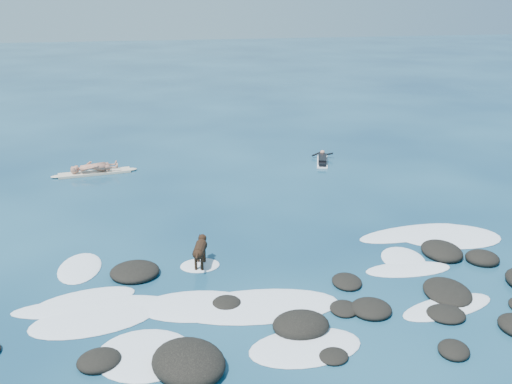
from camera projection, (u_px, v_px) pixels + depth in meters
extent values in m
plane|color=#0A2642|center=(258.00, 274.00, 15.32)|extent=(160.00, 160.00, 0.00)
ellipsoid|color=black|center=(482.00, 258.00, 16.00)|extent=(1.06, 1.05, 0.38)
ellipsoid|color=black|center=(442.00, 251.00, 16.41)|extent=(1.17, 1.41, 0.44)
ellipsoid|color=black|center=(301.00, 325.00, 12.75)|extent=(1.33, 1.13, 0.49)
ellipsoid|color=black|center=(454.00, 350.00, 11.95)|extent=(0.94, 0.98, 0.26)
ellipsoid|color=black|center=(227.00, 303.00, 13.78)|extent=(0.88, 0.88, 0.22)
ellipsoid|color=black|center=(347.00, 282.00, 14.78)|extent=(0.90, 1.04, 0.24)
ellipsoid|color=black|center=(344.00, 309.00, 13.54)|extent=(0.86, 0.92, 0.20)
ellipsoid|color=black|center=(446.00, 314.00, 13.30)|extent=(1.13, 1.09, 0.24)
ellipsoid|color=black|center=(371.00, 309.00, 13.48)|extent=(1.16, 1.17, 0.32)
ellipsoid|color=black|center=(99.00, 360.00, 11.59)|extent=(1.11, 1.06, 0.31)
ellipsoid|color=black|center=(334.00, 356.00, 11.78)|extent=(0.85, 0.83, 0.17)
ellipsoid|color=black|center=(135.00, 272.00, 15.23)|extent=(1.40, 1.32, 0.38)
ellipsoid|color=black|center=(189.00, 362.00, 11.41)|extent=(1.99, 2.10, 0.60)
ellipsoid|color=black|center=(447.00, 292.00, 14.25)|extent=(1.43, 1.70, 0.29)
ellipsoid|color=white|center=(91.00, 307.00, 13.69)|extent=(3.76, 1.15, 0.12)
ellipsoid|color=white|center=(258.00, 306.00, 13.72)|extent=(4.12, 1.97, 0.12)
ellipsoid|color=white|center=(448.00, 236.00, 17.68)|extent=(3.61, 2.65, 0.12)
ellipsoid|color=white|center=(80.00, 268.00, 15.61)|extent=(1.31, 2.01, 0.12)
ellipsoid|color=white|center=(305.00, 347.00, 12.14)|extent=(2.55, 1.54, 0.12)
ellipsoid|color=white|center=(197.00, 306.00, 13.73)|extent=(3.04, 1.91, 0.12)
ellipsoid|color=white|center=(412.00, 233.00, 17.88)|extent=(3.77, 1.53, 0.12)
ellipsoid|color=white|center=(408.00, 269.00, 15.54)|extent=(2.47, 1.00, 0.12)
ellipsoid|color=white|center=(145.00, 355.00, 11.89)|extent=(2.54, 2.43, 0.12)
ellipsoid|color=white|center=(85.00, 300.00, 13.99)|extent=(2.61, 1.49, 0.12)
ellipsoid|color=white|center=(448.00, 307.00, 13.68)|extent=(2.72, 1.41, 0.12)
ellipsoid|color=white|center=(403.00, 259.00, 16.14)|extent=(1.51, 1.83, 0.12)
ellipsoid|color=white|center=(94.00, 319.00, 13.19)|extent=(3.13, 1.92, 0.12)
ellipsoid|color=white|center=(200.00, 266.00, 15.76)|extent=(1.10, 0.90, 0.12)
cube|color=beige|center=(95.00, 173.00, 23.70)|extent=(2.96, 0.96, 0.10)
ellipsoid|color=beige|center=(130.00, 169.00, 24.15)|extent=(0.62, 0.40, 0.11)
ellipsoid|color=beige|center=(58.00, 176.00, 23.24)|extent=(0.62, 0.40, 0.11)
imported|color=#B4755E|center=(93.00, 150.00, 23.37)|extent=(0.53, 0.74, 1.89)
cube|color=white|center=(322.00, 162.00, 25.27)|extent=(1.06, 2.02, 0.07)
ellipsoid|color=white|center=(322.00, 156.00, 26.20)|extent=(0.36, 0.49, 0.07)
cube|color=black|center=(322.00, 159.00, 25.22)|extent=(0.73, 1.27, 0.20)
sphere|color=tan|center=(323.00, 152.00, 25.84)|extent=(0.26, 0.26, 0.21)
cylinder|color=black|center=(317.00, 154.00, 26.04)|extent=(0.50, 0.12, 0.22)
cylinder|color=black|center=(328.00, 154.00, 25.98)|extent=(0.42, 0.39, 0.22)
cube|color=black|center=(322.00, 164.00, 24.60)|extent=(0.45, 0.57, 0.13)
cylinder|color=black|center=(200.00, 249.00, 15.49)|extent=(0.48, 0.71, 0.31)
sphere|color=black|center=(201.00, 245.00, 15.77)|extent=(0.41, 0.41, 0.33)
sphere|color=black|center=(198.00, 254.00, 15.22)|extent=(0.37, 0.37, 0.30)
sphere|color=black|center=(202.00, 238.00, 15.91)|extent=(0.29, 0.29, 0.23)
cone|color=black|center=(203.00, 237.00, 16.05)|extent=(0.16, 0.17, 0.12)
cone|color=black|center=(200.00, 235.00, 15.87)|extent=(0.13, 0.11, 0.11)
cone|color=black|center=(204.00, 235.00, 15.86)|extent=(0.13, 0.11, 0.11)
cylinder|color=black|center=(198.00, 257.00, 15.82)|extent=(0.10, 0.10, 0.43)
cylinder|color=black|center=(204.00, 257.00, 15.81)|extent=(0.10, 0.10, 0.43)
cylinder|color=black|center=(196.00, 264.00, 15.40)|extent=(0.10, 0.10, 0.43)
cylinder|color=black|center=(202.00, 264.00, 15.39)|extent=(0.10, 0.10, 0.43)
cylinder|color=black|center=(197.00, 254.00, 15.06)|extent=(0.14, 0.31, 0.18)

